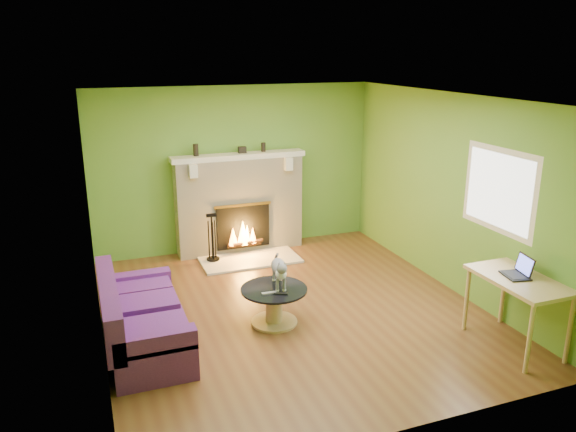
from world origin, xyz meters
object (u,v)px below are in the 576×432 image
Objects in this scene: sofa at (140,321)px; desk at (519,286)px; cat at (279,271)px; coffee_table at (274,303)px.

desk is at bearing -20.37° from sofa.
cat is (1.62, 0.05, 0.33)m from sofa.
desk reaches higher than coffee_table.
cat is at bearing 32.01° from coffee_table.
desk is (2.27, -1.41, 0.45)m from coffee_table.
coffee_table is 0.73× the size of desk.
coffee_table is 0.39m from cat.
coffee_table is at bearing 0.02° from sofa.
sofa is 4.08m from desk.
sofa is at bearing -179.98° from coffee_table.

